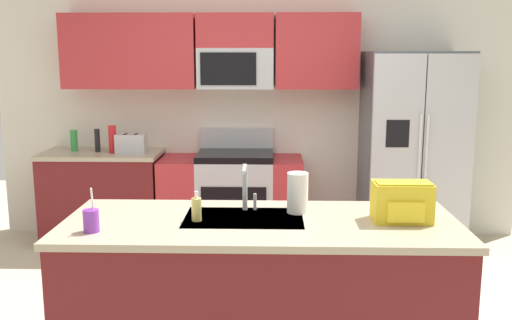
# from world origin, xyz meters

# --- Properties ---
(kitchen_wall_unit) EXTENTS (5.20, 0.43, 2.60)m
(kitchen_wall_unit) POSITION_xyz_m (-0.14, 2.08, 1.47)
(kitchen_wall_unit) COLOR silver
(kitchen_wall_unit) RESTS_ON ground
(back_counter) EXTENTS (1.13, 0.63, 0.90)m
(back_counter) POSITION_xyz_m (-1.50, 1.80, 0.45)
(back_counter) COLOR maroon
(back_counter) RESTS_ON ground
(range_oven) EXTENTS (1.36, 0.61, 1.10)m
(range_oven) POSITION_xyz_m (-0.24, 1.80, 0.44)
(range_oven) COLOR #B7BABF
(range_oven) RESTS_ON ground
(refrigerator) EXTENTS (0.90, 0.76, 1.85)m
(refrigerator) POSITION_xyz_m (1.46, 1.73, 0.93)
(refrigerator) COLOR #4C4F54
(refrigerator) RESTS_ON ground
(island_counter) EXTENTS (2.23, 0.89, 0.90)m
(island_counter) POSITION_xyz_m (0.08, -0.46, 0.45)
(island_counter) COLOR maroon
(island_counter) RESTS_ON ground
(toaster) EXTENTS (0.28, 0.16, 0.18)m
(toaster) POSITION_xyz_m (-1.19, 1.75, 0.99)
(toaster) COLOR #B7BABF
(toaster) RESTS_ON back_counter
(pepper_mill) EXTENTS (0.05, 0.05, 0.22)m
(pepper_mill) POSITION_xyz_m (-1.53, 1.80, 1.01)
(pepper_mill) COLOR black
(pepper_mill) RESTS_ON back_counter
(bottle_green) EXTENTS (0.07, 0.07, 0.20)m
(bottle_green) POSITION_xyz_m (-1.77, 1.84, 1.00)
(bottle_green) COLOR green
(bottle_green) RESTS_ON back_counter
(bottle_red) EXTENTS (0.07, 0.07, 0.26)m
(bottle_red) POSITION_xyz_m (-1.37, 1.74, 1.03)
(bottle_red) COLOR red
(bottle_red) RESTS_ON back_counter
(sink_faucet) EXTENTS (0.08, 0.22, 0.28)m
(sink_faucet) POSITION_xyz_m (-0.01, -0.26, 1.07)
(sink_faucet) COLOR #B7BABF
(sink_faucet) RESTS_ON island_counter
(drink_cup_purple) EXTENTS (0.08, 0.08, 0.24)m
(drink_cup_purple) POSITION_xyz_m (-0.81, -0.69, 0.96)
(drink_cup_purple) COLOR purple
(drink_cup_purple) RESTS_ON island_counter
(soap_dispenser) EXTENTS (0.06, 0.06, 0.17)m
(soap_dispenser) POSITION_xyz_m (-0.28, -0.47, 0.97)
(soap_dispenser) COLOR #D8CC66
(soap_dispenser) RESTS_ON island_counter
(paper_towel_roll) EXTENTS (0.12, 0.12, 0.24)m
(paper_towel_roll) POSITION_xyz_m (0.29, -0.29, 1.02)
(paper_towel_roll) COLOR white
(paper_towel_roll) RESTS_ON island_counter
(backpack) EXTENTS (0.32, 0.22, 0.23)m
(backpack) POSITION_xyz_m (0.87, -0.45, 1.02)
(backpack) COLOR yellow
(backpack) RESTS_ON island_counter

